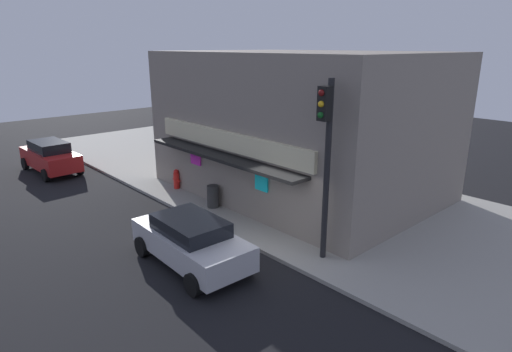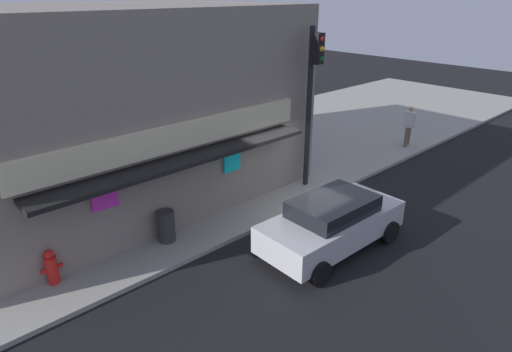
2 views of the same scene
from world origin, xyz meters
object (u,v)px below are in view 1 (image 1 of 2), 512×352
object	(u,v)px
traffic_light	(326,148)
parked_car_silver	(191,240)
trash_can	(213,196)
parked_car_red	(50,156)
fire_hydrant	(176,179)
potted_plant_by_window	(261,195)
potted_plant_by_doorway	(281,201)

from	to	relation	value
traffic_light	parked_car_silver	xyz separation A→B (m)	(-2.52, -3.03, -2.79)
trash_can	parked_car_red	distance (m)	10.48
traffic_light	parked_car_silver	distance (m)	4.83
fire_hydrant	potted_plant_by_window	bearing A→B (deg)	17.84
traffic_light	fire_hydrant	distance (m)	9.23
potted_plant_by_window	parked_car_silver	distance (m)	5.15
potted_plant_by_window	parked_car_silver	world-z (taller)	parked_car_silver
fire_hydrant	parked_car_red	distance (m)	7.72
traffic_light	potted_plant_by_window	distance (m)	5.71
traffic_light	parked_car_red	world-z (taller)	traffic_light
parked_car_red	potted_plant_by_doorway	bearing A→B (deg)	19.10
fire_hydrant	trash_can	world-z (taller)	fire_hydrant
traffic_light	potted_plant_by_window	xyz separation A→B (m)	(-4.53, 1.71, -3.02)
parked_car_silver	potted_plant_by_window	bearing A→B (deg)	113.01
trash_can	potted_plant_by_doorway	bearing A→B (deg)	27.85
potted_plant_by_window	parked_car_red	world-z (taller)	parked_car_red
potted_plant_by_window	potted_plant_by_doorway	bearing A→B (deg)	-8.94
potted_plant_by_window	parked_car_red	size ratio (longest dim) A/B	0.18
trash_can	parked_car_silver	size ratio (longest dim) A/B	0.21
parked_car_silver	potted_plant_by_doorway	bearing A→B (deg)	98.55
trash_can	parked_car_silver	bearing A→B (deg)	-45.07
potted_plant_by_doorway	parked_car_red	xyz separation A→B (m)	(-12.54, -4.34, 0.12)
parked_car_red	parked_car_silver	world-z (taller)	parked_car_red
potted_plant_by_doorway	parked_car_silver	bearing A→B (deg)	-81.45
trash_can	parked_car_red	xyz separation A→B (m)	(-10.03, -3.02, 0.27)
parked_car_red	parked_car_silver	bearing A→B (deg)	-0.79
parked_car_silver	traffic_light	bearing A→B (deg)	50.22
fire_hydrant	trash_can	size ratio (longest dim) A/B	1.00
parked_car_red	parked_car_silver	size ratio (longest dim) A/B	1.02
fire_hydrant	trash_can	distance (m)	3.02
potted_plant_by_window	traffic_light	bearing A→B (deg)	-20.65
trash_can	parked_car_red	bearing A→B (deg)	-163.27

